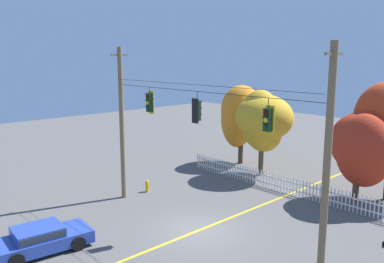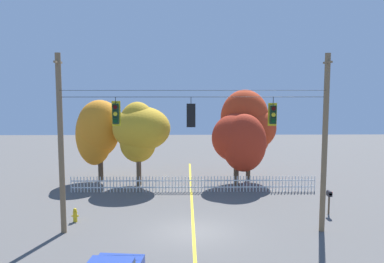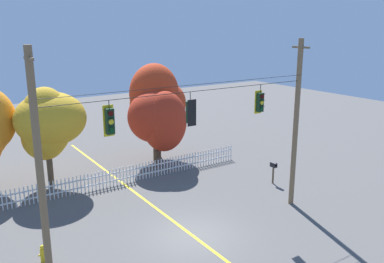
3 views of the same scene
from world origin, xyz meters
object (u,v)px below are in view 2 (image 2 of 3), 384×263
object	(u,v)px
traffic_signal_westbound_side	(273,114)
roadside_mailbox	(329,195)
traffic_signal_northbound_primary	(116,114)
fire_hydrant	(75,215)
autumn_oak_far_east	(240,140)
autumn_maple_mid	(140,132)
autumn_maple_far_west	(248,125)
autumn_maple_near_fence	(98,130)
traffic_signal_northbound_secondary	(191,115)

from	to	relation	value
traffic_signal_westbound_side	roadside_mailbox	xyz separation A→B (m)	(3.89, 2.71, -4.82)
traffic_signal_northbound_primary	fire_hydrant	bearing A→B (deg)	147.89
traffic_signal_northbound_primary	autumn_oak_far_east	xyz separation A→B (m)	(7.36, 9.54, -2.62)
traffic_signal_northbound_primary	autumn_oak_far_east	distance (m)	12.34
autumn_maple_mid	roadside_mailbox	size ratio (longest dim) A/B	4.45
traffic_signal_westbound_side	autumn_maple_far_west	world-z (taller)	autumn_maple_far_west
autumn_maple_far_west	roadside_mailbox	world-z (taller)	autumn_maple_far_west
autumn_maple_near_fence	traffic_signal_northbound_secondary	bearing A→B (deg)	-58.54
autumn_maple_near_fence	autumn_oak_far_east	xyz separation A→B (m)	(10.64, -1.81, -0.57)
fire_hydrant	roadside_mailbox	distance (m)	14.24
autumn_oak_far_east	autumn_maple_far_west	xyz separation A→B (m)	(0.79, 1.59, 0.92)
traffic_signal_northbound_secondary	autumn_oak_far_east	world-z (taller)	traffic_signal_northbound_secondary
autumn_oak_far_east	traffic_signal_northbound_primary	bearing A→B (deg)	-127.65
traffic_signal_northbound_primary	roadside_mailbox	xyz separation A→B (m)	(11.60, 2.71, -4.87)
traffic_signal_northbound_primary	autumn_maple_mid	distance (m)	9.97
traffic_signal_northbound_secondary	traffic_signal_northbound_primary	bearing A→B (deg)	179.70
autumn_maple_far_west	fire_hydrant	size ratio (longest dim) A/B	9.24
traffic_signal_northbound_primary	traffic_signal_westbound_side	size ratio (longest dim) A/B	1.00
autumn_oak_far_east	autumn_maple_far_west	bearing A→B (deg)	63.50
autumn_maple_near_fence	autumn_maple_far_west	size ratio (longest dim) A/B	0.89
traffic_signal_northbound_secondary	fire_hydrant	distance (m)	8.52
traffic_signal_westbound_side	fire_hydrant	bearing A→B (deg)	171.05
traffic_signal_northbound_primary	autumn_maple_mid	bearing A→B (deg)	89.54
traffic_signal_northbound_primary	traffic_signal_northbound_secondary	xyz separation A→B (m)	(3.68, -0.02, -0.08)
traffic_signal_northbound_primary	fire_hydrant	world-z (taller)	traffic_signal_northbound_primary
traffic_signal_northbound_primary	traffic_signal_westbound_side	world-z (taller)	same
traffic_signal_northbound_secondary	autumn_maple_near_fence	xyz separation A→B (m)	(-6.96, 11.37, -1.97)
autumn_oak_far_east	roadside_mailbox	bearing A→B (deg)	-58.22
autumn_maple_mid	traffic_signal_northbound_secondary	bearing A→B (deg)	-69.80
traffic_signal_northbound_secondary	autumn_oak_far_east	size ratio (longest dim) A/B	0.28
autumn_maple_near_fence	autumn_maple_mid	world-z (taller)	autumn_maple_near_fence
traffic_signal_northbound_secondary	autumn_maple_mid	world-z (taller)	traffic_signal_northbound_secondary
traffic_signal_northbound_primary	autumn_oak_far_east	world-z (taller)	traffic_signal_northbound_primary
autumn_maple_far_west	autumn_maple_near_fence	bearing A→B (deg)	178.91
autumn_maple_far_west	traffic_signal_northbound_primary	bearing A→B (deg)	-126.22
autumn_maple_mid	traffic_signal_westbound_side	bearing A→B (deg)	-52.00
autumn_maple_mid	autumn_oak_far_east	bearing A→B (deg)	-1.71
traffic_signal_westbound_side	autumn_maple_mid	xyz separation A→B (m)	(-7.63, 9.76, -2.00)
autumn_maple_near_fence	roadside_mailbox	xyz separation A→B (m)	(14.88, -8.65, -2.81)
traffic_signal_northbound_primary	autumn_maple_near_fence	distance (m)	11.99
autumn_maple_mid	roadside_mailbox	xyz separation A→B (m)	(11.52, -7.06, -2.82)
roadside_mailbox	traffic_signal_northbound_secondary	bearing A→B (deg)	-161.02
fire_hydrant	autumn_oak_far_east	bearing A→B (deg)	38.55
traffic_signal_westbound_side	autumn_oak_far_east	size ratio (longest dim) A/B	0.27
traffic_signal_westbound_side	autumn_maple_near_fence	world-z (taller)	traffic_signal_westbound_side
fire_hydrant	autumn_maple_mid	bearing A→B (deg)	71.92
traffic_signal_westbound_side	autumn_oak_far_east	xyz separation A→B (m)	(-0.34, 9.55, -2.57)
autumn_maple_near_fence	autumn_oak_far_east	world-z (taller)	autumn_maple_near_fence
autumn_maple_near_fence	autumn_maple_mid	xyz separation A→B (m)	(3.36, -1.59, 0.01)
autumn_maple_mid	autumn_maple_far_west	distance (m)	8.20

